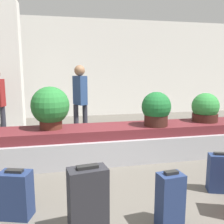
{
  "coord_description": "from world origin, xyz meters",
  "views": [
    {
      "loc": [
        -0.9,
        -2.69,
        1.55
      ],
      "look_at": [
        0.0,
        1.44,
        0.83
      ],
      "focal_mm": 40.0,
      "sensor_mm": 36.0,
      "label": 1
    }
  ],
  "objects_px": {
    "suitcase_3": "(218,173)",
    "suitcase_5": "(88,202)",
    "pillar": "(11,68)",
    "suitcase_1": "(16,194)",
    "potted_plant_1": "(156,109)",
    "potted_plant_2": "(50,107)",
    "traveler_0": "(80,96)",
    "potted_plant_0": "(205,109)",
    "suitcase_4": "(170,200)"
  },
  "relations": [
    {
      "from": "suitcase_3",
      "to": "suitcase_5",
      "type": "relative_size",
      "value": 0.75
    },
    {
      "from": "pillar",
      "to": "suitcase_1",
      "type": "distance_m",
      "value": 4.42
    },
    {
      "from": "pillar",
      "to": "potted_plant_1",
      "type": "relative_size",
      "value": 5.37
    },
    {
      "from": "potted_plant_2",
      "to": "traveler_0",
      "type": "relative_size",
      "value": 0.43
    },
    {
      "from": "potted_plant_1",
      "to": "pillar",
      "type": "bearing_deg",
      "value": 135.43
    },
    {
      "from": "suitcase_3",
      "to": "potted_plant_2",
      "type": "distance_m",
      "value": 2.7
    },
    {
      "from": "pillar",
      "to": "potted_plant_0",
      "type": "xyz_separation_m",
      "value": [
        3.85,
        -2.59,
        -0.77
      ]
    },
    {
      "from": "suitcase_3",
      "to": "potted_plant_1",
      "type": "xyz_separation_m",
      "value": [
        -0.31,
        1.36,
        0.63
      ]
    },
    {
      "from": "suitcase_1",
      "to": "traveler_0",
      "type": "distance_m",
      "value": 3.11
    },
    {
      "from": "pillar",
      "to": "suitcase_3",
      "type": "xyz_separation_m",
      "value": [
        3.1,
        -4.11,
        -1.35
      ]
    },
    {
      "from": "suitcase_1",
      "to": "potted_plant_1",
      "type": "distance_m",
      "value": 2.63
    },
    {
      "from": "potted_plant_2",
      "to": "pillar",
      "type": "bearing_deg",
      "value": 111.33
    },
    {
      "from": "suitcase_4",
      "to": "traveler_0",
      "type": "relative_size",
      "value": 0.35
    },
    {
      "from": "suitcase_5",
      "to": "potted_plant_2",
      "type": "bearing_deg",
      "value": 92.22
    },
    {
      "from": "potted_plant_1",
      "to": "suitcase_4",
      "type": "bearing_deg",
      "value": -107.89
    },
    {
      "from": "suitcase_5",
      "to": "potted_plant_2",
      "type": "xyz_separation_m",
      "value": [
        -0.37,
        2.04,
        0.6
      ]
    },
    {
      "from": "suitcase_1",
      "to": "suitcase_4",
      "type": "distance_m",
      "value": 1.59
    },
    {
      "from": "suitcase_4",
      "to": "pillar",
      "type": "bearing_deg",
      "value": 108.93
    },
    {
      "from": "suitcase_4",
      "to": "suitcase_5",
      "type": "relative_size",
      "value": 0.84
    },
    {
      "from": "suitcase_1",
      "to": "suitcase_5",
      "type": "distance_m",
      "value": 0.84
    },
    {
      "from": "suitcase_3",
      "to": "suitcase_1",
      "type": "bearing_deg",
      "value": -159.56
    },
    {
      "from": "suitcase_3",
      "to": "suitcase_4",
      "type": "relative_size",
      "value": 0.89
    },
    {
      "from": "pillar",
      "to": "suitcase_3",
      "type": "relative_size",
      "value": 6.15
    },
    {
      "from": "pillar",
      "to": "suitcase_5",
      "type": "distance_m",
      "value": 4.97
    },
    {
      "from": "suitcase_3",
      "to": "potted_plant_1",
      "type": "relative_size",
      "value": 0.87
    },
    {
      "from": "suitcase_5",
      "to": "potted_plant_1",
      "type": "relative_size",
      "value": 1.16
    },
    {
      "from": "suitcase_5",
      "to": "potted_plant_0",
      "type": "relative_size",
      "value": 1.28
    },
    {
      "from": "suitcase_5",
      "to": "potted_plant_0",
      "type": "distance_m",
      "value": 3.23
    },
    {
      "from": "potted_plant_2",
      "to": "suitcase_4",
      "type": "bearing_deg",
      "value": -60.69
    },
    {
      "from": "potted_plant_0",
      "to": "potted_plant_2",
      "type": "xyz_separation_m",
      "value": [
        -2.85,
        0.02,
        0.11
      ]
    },
    {
      "from": "suitcase_4",
      "to": "suitcase_1",
      "type": "bearing_deg",
      "value": 155.7
    },
    {
      "from": "suitcase_3",
      "to": "suitcase_5",
      "type": "xyz_separation_m",
      "value": [
        -1.73,
        -0.5,
        0.09
      ]
    },
    {
      "from": "suitcase_5",
      "to": "potted_plant_0",
      "type": "xyz_separation_m",
      "value": [
        2.48,
        2.02,
        0.49
      ]
    },
    {
      "from": "pillar",
      "to": "suitcase_1",
      "type": "bearing_deg",
      "value": -80.96
    },
    {
      "from": "potted_plant_2",
      "to": "traveler_0",
      "type": "height_order",
      "value": "traveler_0"
    },
    {
      "from": "suitcase_4",
      "to": "suitcase_5",
      "type": "bearing_deg",
      "value": 170.44
    },
    {
      "from": "suitcase_3",
      "to": "potted_plant_0",
      "type": "xyz_separation_m",
      "value": [
        0.74,
        1.52,
        0.58
      ]
    },
    {
      "from": "suitcase_1",
      "to": "traveler_0",
      "type": "relative_size",
      "value": 0.32
    },
    {
      "from": "suitcase_1",
      "to": "potted_plant_1",
      "type": "xyz_separation_m",
      "value": [
        2.13,
        1.41,
        0.62
      ]
    },
    {
      "from": "suitcase_1",
      "to": "suitcase_5",
      "type": "height_order",
      "value": "suitcase_5"
    },
    {
      "from": "potted_plant_0",
      "to": "traveler_0",
      "type": "height_order",
      "value": "traveler_0"
    },
    {
      "from": "pillar",
      "to": "suitcase_5",
      "type": "bearing_deg",
      "value": -73.44
    },
    {
      "from": "potted_plant_0",
      "to": "pillar",
      "type": "bearing_deg",
      "value": 146.09
    },
    {
      "from": "pillar",
      "to": "potted_plant_1",
      "type": "bearing_deg",
      "value": -44.57
    },
    {
      "from": "pillar",
      "to": "traveler_0",
      "type": "bearing_deg",
      "value": -38.63
    },
    {
      "from": "potted_plant_1",
      "to": "potted_plant_2",
      "type": "distance_m",
      "value": 1.8
    },
    {
      "from": "pillar",
      "to": "suitcase_4",
      "type": "distance_m",
      "value": 5.31
    },
    {
      "from": "potted_plant_0",
      "to": "suitcase_5",
      "type": "bearing_deg",
      "value": -140.8
    },
    {
      "from": "potted_plant_0",
      "to": "traveler_0",
      "type": "relative_size",
      "value": 0.33
    },
    {
      "from": "suitcase_5",
      "to": "potted_plant_2",
      "type": "distance_m",
      "value": 2.16
    }
  ]
}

